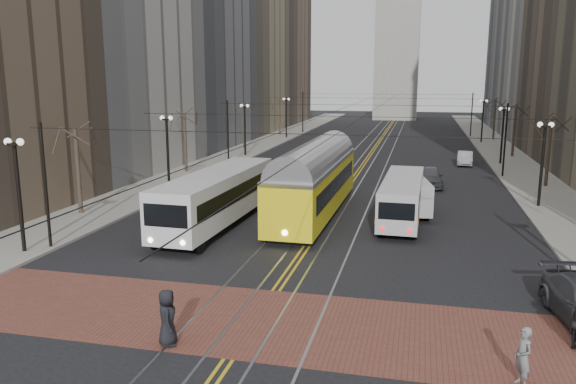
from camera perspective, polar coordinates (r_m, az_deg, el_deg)
The scene contains 20 objects.
ground at distance 24.76m, azimuth -0.66°, elevation -9.20°, with size 260.00×260.00×0.00m, color black.
sidewalk_left at distance 71.08m, azimuth -3.65°, elevation 4.48°, with size 5.00×140.00×0.15m, color gray.
sidewalk_right at distance 68.67m, azimuth 21.10°, elevation 3.49°, with size 5.00×140.00×0.15m, color gray.
crosswalk_band at distance 21.19m, azimuth -3.34°, elevation -12.90°, with size 25.00×6.00×0.01m, color brown.
streetcar_rails at distance 68.26m, azimuth 8.51°, elevation 4.03°, with size 4.80×130.00×0.02m, color gray.
centre_lines at distance 68.26m, azimuth 8.51°, elevation 4.03°, with size 0.42×130.00×0.01m, color gold.
building_left_mid at distance 75.65m, azimuth -11.60°, elevation 17.56°, with size 16.00×20.00×34.00m, color slate.
building_left_far at distance 113.40m, azimuth -2.80°, elevation 17.20°, with size 16.00×20.00×40.00m, color brown.
building_right_far at distance 110.84m, azimuth 24.64°, elevation 16.34°, with size 16.00×20.00×40.00m, color slate.
lamp_posts at distance 51.86m, azimuth 7.05°, elevation 4.84°, with size 27.60×57.20×5.60m.
street_trees at distance 58.29m, azimuth 7.76°, elevation 5.55°, with size 31.68×53.28×5.60m.
trolley_wires at distance 57.79m, azimuth 7.75°, elevation 6.47°, with size 25.96×120.00×6.60m.
transit_bus at distance 33.79m, azimuth -7.18°, elevation -0.74°, with size 2.73×13.09×3.27m, color silver.
streetcar at distance 36.30m, azimuth 2.75°, elevation 0.53°, with size 2.90×15.64×3.69m, color yellow.
rear_bus at distance 35.49m, azimuth 11.51°, elevation -0.78°, with size 2.24×10.30×2.69m, color silver.
cargo_van at distance 37.36m, azimuth 12.35°, elevation -0.49°, with size 2.01×5.22×2.31m, color #B9B9B9.
sedan_grey at distance 47.41m, azimuth 14.21°, elevation 1.53°, with size 1.94×4.82×1.64m, color #43454B.
sedan_silver at distance 60.22m, azimuth 17.53°, elevation 3.29°, with size 1.46×4.19×1.38m, color #A7AAAE.
pedestrian_a at distance 19.44m, azimuth -12.16°, elevation -12.36°, with size 0.94×0.61×1.93m, color black.
pedestrian_b at distance 18.07m, azimuth 22.78°, elevation -15.20°, with size 0.65×0.43×1.79m, color gray.
Camera 1 is at (5.61, -22.46, 8.76)m, focal length 35.00 mm.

